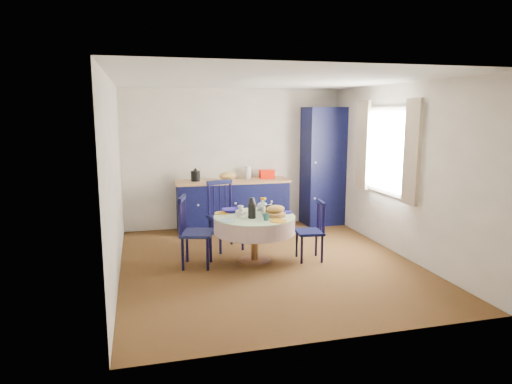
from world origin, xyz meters
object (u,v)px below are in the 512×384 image
chair_right (312,230)px  mug_b (266,217)px  kitchen_counter (232,204)px  chair_left (193,231)px  chair_far (225,215)px  dining_table (255,224)px  cobalt_bowl (231,211)px  pantry_cabinet (324,166)px  mug_d (241,208)px  mug_a (240,214)px  mug_c (268,209)px

chair_right → mug_b: chair_right is taller
kitchen_counter → mug_b: size_ratio=21.95×
chair_left → chair_far: 0.90m
dining_table → cobalt_bowl: 0.43m
pantry_cabinet → mug_d: 2.55m
kitchen_counter → pantry_cabinet: bearing=2.3°
chair_right → mug_d: 1.07m
chair_left → mug_a: 0.67m
mug_c → mug_b: bearing=-109.0°
dining_table → mug_c: dining_table is taller
pantry_cabinet → mug_b: size_ratio=23.58×
chair_left → mug_b: size_ratio=10.57×
kitchen_counter → mug_b: bearing=-88.9°
chair_left → chair_far: (0.56, 0.71, 0.04)m
dining_table → mug_a: size_ratio=9.74×
kitchen_counter → pantry_cabinet: 1.87m
pantry_cabinet → dining_table: size_ratio=1.90×
mug_c → mug_d: bearing=155.6°
kitchen_counter → mug_b: 2.20m
cobalt_bowl → chair_right: bearing=-17.5°
chair_far → chair_right: (1.10, -0.85, -0.10)m
chair_left → mug_d: (0.72, 0.27, 0.22)m
mug_b → cobalt_bowl: (-0.36, 0.58, -0.01)m
chair_right → mug_b: size_ratio=9.26×
chair_left → mug_d: 0.80m
mug_a → dining_table: bearing=0.6°
chair_right → pantry_cabinet: bearing=159.7°
dining_table → chair_right: dining_table is taller
mug_b → mug_a: bearing=136.1°
chair_right → mug_c: size_ratio=6.96×
pantry_cabinet → cobalt_bowl: size_ratio=9.38×
mug_c → mug_d: mug_c is taller
mug_d → cobalt_bowl: 0.17m
dining_table → kitchen_counter: bearing=87.8°
mug_d → mug_b: bearing=-72.4°
chair_left → dining_table: bearing=-80.3°
kitchen_counter → chair_left: bearing=-115.7°
mug_a → cobalt_bowl: bearing=102.8°
mug_d → cobalt_bowl: (-0.16, -0.06, -0.01)m
mug_c → dining_table: bearing=-142.0°
mug_c → pantry_cabinet: bearing=47.8°
mug_d → cobalt_bowl: mug_d is taller
mug_c → mug_a: bearing=-157.5°
pantry_cabinet → dining_table: 2.72m
chair_far → mug_c: bearing=-66.3°
kitchen_counter → chair_right: kitchen_counter is taller
pantry_cabinet → mug_a: 2.85m
dining_table → mug_d: 0.41m
kitchen_counter → chair_right: 2.10m
kitchen_counter → mug_b: (0.00, -2.19, 0.25)m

